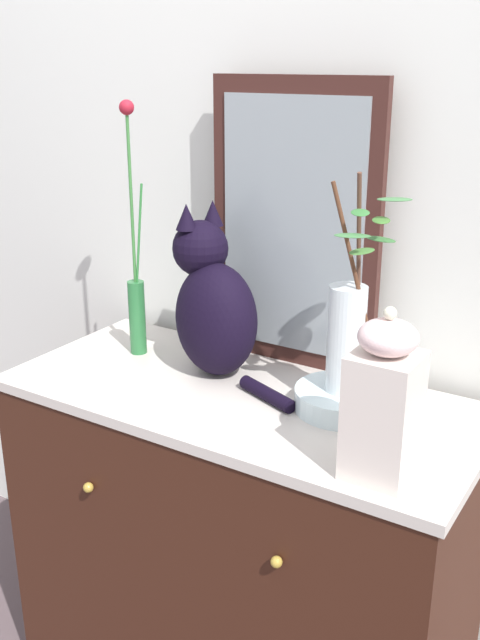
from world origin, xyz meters
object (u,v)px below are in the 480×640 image
object	(u,v)px
vase_slim_green	(136,289)
vase_glass_clear	(348,331)
bowl_porcelain	(343,399)
jar_lidded_porcelain	(383,402)
cat_sitting	(214,306)
sideboard	(240,553)
mirror_leaning	(294,227)

from	to	relation	value
vase_slim_green	vase_glass_clear	xyz separation A→B (m)	(0.60, -0.02, 0.01)
bowl_porcelain	jar_lidded_porcelain	bearing A→B (deg)	-51.17
cat_sitting	bowl_porcelain	size ratio (longest dim) A/B	1.93
sideboard	vase_glass_clear	world-z (taller)	vase_glass_clear
vase_slim_green	mirror_leaning	bearing A→B (deg)	23.88
mirror_leaning	jar_lidded_porcelain	bearing A→B (deg)	-44.56
vase_slim_green	vase_glass_clear	bearing A→B (deg)	-2.02
sideboard	vase_glass_clear	size ratio (longest dim) A/B	2.34
sideboard	vase_slim_green	bearing A→B (deg)	168.95
jar_lidded_porcelain	mirror_leaning	bearing A→B (deg)	135.44
sideboard	cat_sitting	bearing A→B (deg)	148.54
bowl_porcelain	vase_glass_clear	world-z (taller)	vase_glass_clear
vase_glass_clear	jar_lidded_porcelain	bearing A→B (deg)	-51.50
vase_glass_clear	cat_sitting	bearing A→B (deg)	175.97
vase_slim_green	vase_glass_clear	size ratio (longest dim) A/B	1.34
vase_slim_green	bowl_porcelain	distance (m)	0.61
mirror_leaning	bowl_porcelain	size ratio (longest dim) A/B	3.26
cat_sitting	vase_glass_clear	distance (m)	0.36
vase_slim_green	sideboard	bearing A→B (deg)	-11.05
sideboard	vase_slim_green	world-z (taller)	vase_slim_green
sideboard	mirror_leaning	world-z (taller)	mirror_leaning
sideboard	vase_glass_clear	xyz separation A→B (m)	(0.24, 0.05, 0.63)
mirror_leaning	vase_slim_green	world-z (taller)	mirror_leaning
vase_glass_clear	bowl_porcelain	bearing A→B (deg)	156.44
vase_slim_green	bowl_porcelain	world-z (taller)	vase_slim_green
vase_glass_clear	jar_lidded_porcelain	world-z (taller)	vase_glass_clear
mirror_leaning	vase_glass_clear	distance (m)	0.34
cat_sitting	vase_glass_clear	bearing A→B (deg)	-4.03
bowl_porcelain	sideboard	bearing A→B (deg)	-167.97
cat_sitting	vase_glass_clear	size ratio (longest dim) A/B	0.86
mirror_leaning	jar_lidded_porcelain	xyz separation A→B (m)	(0.40, -0.39, -0.20)
sideboard	vase_slim_green	size ratio (longest dim) A/B	1.75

